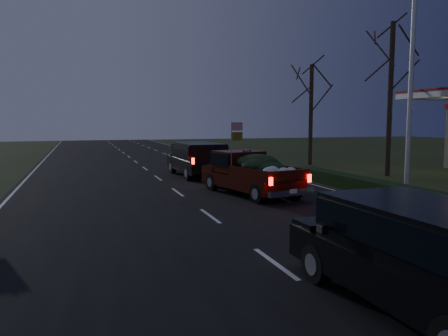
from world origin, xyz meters
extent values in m
plane|color=black|center=(0.00, 0.00, 0.00)|extent=(120.00, 120.00, 0.00)
cube|color=black|center=(0.00, 0.00, 0.01)|extent=(14.00, 120.00, 0.02)
cube|color=black|center=(7.80, 3.00, 0.30)|extent=(1.00, 10.00, 0.60)
cylinder|color=silver|center=(9.50, 2.00, 4.50)|extent=(0.20, 0.20, 9.00)
cylinder|color=black|center=(12.50, 7.00, 4.25)|extent=(0.28, 0.28, 8.50)
cylinder|color=black|center=(11.50, 14.00, 3.50)|extent=(0.28, 0.28, 7.00)
cube|color=#3E1008|center=(2.79, 3.59, 0.60)|extent=(2.97, 5.29, 0.55)
cube|color=#3E1008|center=(2.61, 4.47, 1.35)|extent=(2.13, 1.94, 0.90)
cube|color=black|center=(2.61, 4.47, 1.45)|extent=(2.21, 1.86, 0.55)
cube|color=#3E1008|center=(3.06, 2.32, 0.90)|extent=(2.38, 3.11, 0.06)
ellipsoid|color=black|center=(3.00, 2.82, 1.35)|extent=(1.93, 2.08, 0.60)
cylinder|color=gray|center=(1.91, 3.41, 2.04)|extent=(0.03, 0.03, 1.99)
cube|color=red|center=(2.18, 3.46, 2.87)|extent=(0.51, 0.13, 0.34)
cube|color=gold|center=(2.18, 3.46, 2.47)|extent=(0.51, 0.13, 0.34)
cube|color=black|center=(2.27, 10.36, 0.69)|extent=(2.41, 5.39, 0.66)
cube|color=black|center=(2.28, 10.09, 1.44)|extent=(2.22, 3.95, 0.88)
cube|color=black|center=(2.28, 10.09, 1.53)|extent=(2.33, 3.84, 0.53)
cube|color=black|center=(1.25, -7.86, 0.65)|extent=(2.19, 5.07, 0.63)
cube|color=black|center=(1.25, -8.13, 1.36)|extent=(2.04, 3.71, 0.84)
cube|color=black|center=(1.25, -8.13, 1.45)|extent=(2.14, 3.60, 0.50)
cube|color=black|center=(0.00, -6.89, 1.24)|extent=(0.11, 0.23, 0.17)
camera|label=1|loc=(-3.92, -13.38, 3.09)|focal=35.00mm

